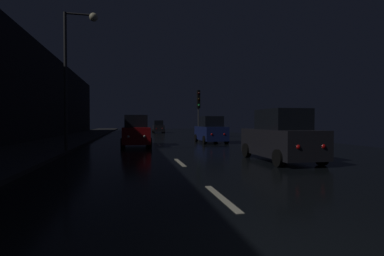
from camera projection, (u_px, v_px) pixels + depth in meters
The scene contains 10 objects.
ground at pixel (152, 139), 27.12m from camera, with size 27.01×84.00×0.02m, color black.
sidewalk_left at pixel (71, 139), 25.60m from camera, with size 4.40×84.00×0.15m, color #28282B.
building_facade_left at pixel (24, 88), 21.55m from camera, with size 0.80×63.00×8.36m, color black.
lane_centerline at pixel (175, 159), 12.54m from camera, with size 0.16×16.58×0.01m.
traffic_light_far_right at pixel (198, 103), 29.90m from camera, with size 0.33×0.47×4.98m.
streetlamp_overhead at pixel (75, 60), 14.65m from camera, with size 1.70×0.44×7.33m.
car_approaching_headlights at pixel (136, 132), 19.27m from camera, with size 1.92×4.15×2.09m.
car_parked_right_far at pixel (211, 131), 22.36m from camera, with size 1.90×4.11×2.07m.
car_parked_right_near at pixel (281, 137), 11.84m from camera, with size 1.98×4.28×2.16m.
car_distant_taillights at pixel (158, 127), 43.12m from camera, with size 1.71×3.71×1.87m.
Camera 1 is at (-1.87, -2.79, 1.63)m, focal length 26.55 mm.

